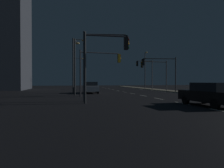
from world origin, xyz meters
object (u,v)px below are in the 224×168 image
at_px(traffic_light_mid_right, 103,53).
at_px(street_lamp_corner, 75,61).
at_px(street_lamp_far_end, 145,67).
at_px(street_lamp_mid_block, 75,60).
at_px(traffic_light_near_left, 155,69).
at_px(car_oncoming, 91,87).
at_px(traffic_light_overhead_east, 99,64).
at_px(traffic_light_far_right, 105,54).
at_px(traffic_light_far_left, 145,69).
at_px(car, 210,94).
at_px(street_lamp_median, 76,70).
at_px(traffic_light_mid_left, 160,67).

bearing_deg(traffic_light_mid_right, street_lamp_corner, 103.80).
distance_m(street_lamp_far_end, street_lamp_mid_block, 19.00).
xyz_separation_m(traffic_light_near_left, traffic_light_mid_right, (-10.78, -13.80, 0.35)).
bearing_deg(traffic_light_near_left, car_oncoming, -168.39).
distance_m(traffic_light_overhead_east, traffic_light_mid_right, 5.82).
bearing_deg(traffic_light_overhead_east, traffic_light_far_right, -95.39).
bearing_deg(traffic_light_far_left, traffic_light_near_left, -97.49).
height_order(traffic_light_near_left, street_lamp_mid_block, street_lamp_mid_block).
relative_size(street_lamp_corner, street_lamp_mid_block, 0.88).
bearing_deg(street_lamp_mid_block, car, -62.73).
xyz_separation_m(car_oncoming, street_lamp_mid_block, (-2.21, 0.06, 3.67)).
bearing_deg(car_oncoming, street_lamp_mid_block, 178.49).
distance_m(traffic_light_far_right, street_lamp_median, 31.07).
relative_size(street_lamp_median, street_lamp_corner, 1.06).
distance_m(traffic_light_far_left, traffic_light_mid_right, 22.98).
distance_m(traffic_light_far_left, street_lamp_corner, 17.97).
bearing_deg(traffic_light_near_left, street_lamp_mid_block, -170.62).
distance_m(traffic_light_overhead_east, street_lamp_corner, 3.44).
distance_m(traffic_light_far_left, street_lamp_median, 16.10).
height_order(car_oncoming, traffic_light_far_right, traffic_light_far_right).
xyz_separation_m(traffic_light_far_right, traffic_light_mid_left, (10.42, 12.19, 0.05)).
relative_size(street_lamp_far_end, street_lamp_median, 1.08).
xyz_separation_m(car, traffic_light_mid_left, (3.89, 15.42, 2.95)).
xyz_separation_m(traffic_light_far_right, traffic_light_near_left, (10.87, 15.04, -0.09)).
relative_size(car_oncoming, traffic_light_mid_right, 0.79).
bearing_deg(car_oncoming, traffic_light_mid_right, -91.50).
bearing_deg(car_oncoming, car, -69.17).
relative_size(traffic_light_far_left, street_lamp_median, 0.80).
bearing_deg(street_lamp_far_end, traffic_light_near_left, -102.85).
relative_size(car, street_lamp_corner, 0.68).
height_order(traffic_light_far_right, street_lamp_mid_block, street_lamp_mid_block).
relative_size(traffic_light_far_right, street_lamp_mid_block, 0.71).
xyz_separation_m(car_oncoming, street_lamp_corner, (-2.28, -3.60, 3.21)).
height_order(car, traffic_light_near_left, traffic_light_near_left).
distance_m(traffic_light_near_left, traffic_light_overhead_east, 12.98).
xyz_separation_m(car_oncoming, street_lamp_far_end, (12.68, 11.86, 3.90)).
bearing_deg(traffic_light_overhead_east, car, -60.22).
distance_m(car, traffic_light_mid_left, 16.18).
bearing_deg(traffic_light_far_right, traffic_light_overhead_east, 84.61).
relative_size(traffic_light_mid_left, street_lamp_corner, 0.78).
relative_size(traffic_light_far_right, street_lamp_corner, 0.80).
xyz_separation_m(traffic_light_near_left, street_lamp_corner, (-12.75, -5.75, 0.39)).
bearing_deg(traffic_light_mid_left, traffic_light_near_left, 80.98).
bearing_deg(traffic_light_overhead_east, traffic_light_far_left, 51.99).
bearing_deg(street_lamp_median, car_oncoming, -85.65).
relative_size(traffic_light_far_right, traffic_light_mid_right, 0.93).
bearing_deg(traffic_light_mid_left, car_oncoming, 176.03).
distance_m(traffic_light_mid_right, street_lamp_mid_block, 11.87).
height_order(traffic_light_overhead_east, street_lamp_median, street_lamp_median).
distance_m(car_oncoming, traffic_light_mid_right, 12.07).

